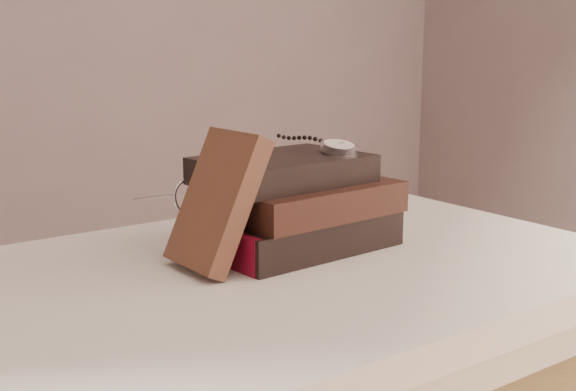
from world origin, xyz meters
TOP-DOWN VIEW (x-y plane):
  - table at (0.00, 0.35)m, footprint 1.00×0.60m
  - book_stack at (0.11, 0.40)m, footprint 0.27×0.19m
  - journal at (-0.03, 0.38)m, footprint 0.10×0.11m
  - pocket_watch at (0.18, 0.40)m, footprint 0.06×0.16m
  - eyeglasses at (0.01, 0.48)m, footprint 0.11×0.13m

SIDE VIEW (x-z plane):
  - table at x=0.00m, z-range 0.28..1.03m
  - book_stack at x=0.11m, z-range 0.75..0.88m
  - eyeglasses at x=0.01m, z-range 0.80..0.85m
  - journal at x=-0.03m, z-range 0.75..0.92m
  - pocket_watch at x=0.18m, z-range 0.88..0.90m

